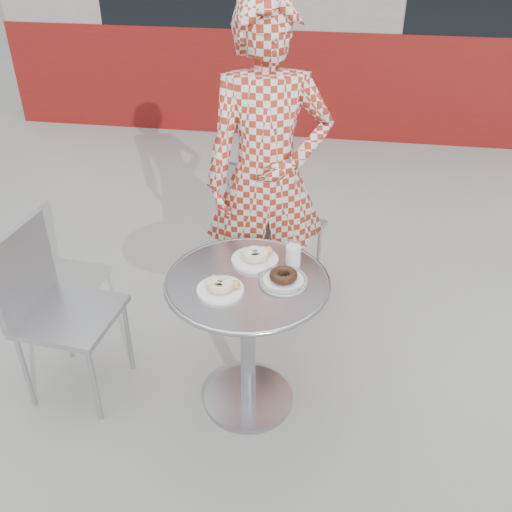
% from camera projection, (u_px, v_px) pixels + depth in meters
% --- Properties ---
extents(ground, '(60.00, 60.00, 0.00)m').
position_uv_depth(ground, '(240.00, 407.00, 2.69)').
color(ground, '#97958F').
rests_on(ground, ground).
extents(bistro_table, '(0.69, 0.69, 0.70)m').
position_uv_depth(bistro_table, '(248.00, 313.00, 2.44)').
color(bistro_table, '#B4B4B9').
rests_on(bistro_table, ground).
extents(chair_far, '(0.54, 0.55, 0.87)m').
position_uv_depth(chair_far, '(277.00, 255.00, 3.32)').
color(chair_far, '#9EA0A5').
rests_on(chair_far, ground).
extents(chair_left, '(0.44, 0.44, 0.85)m').
position_uv_depth(chair_left, '(75.00, 344.00, 2.67)').
color(chair_left, '#9EA0A5').
rests_on(chair_left, ground).
extents(seated_person, '(0.71, 0.55, 1.72)m').
position_uv_depth(seated_person, '(267.00, 178.00, 2.83)').
color(seated_person, '#9C2B18').
rests_on(seated_person, ground).
extents(plate_far, '(0.20, 0.20, 0.05)m').
position_uv_depth(plate_far, '(256.00, 257.00, 2.46)').
color(plate_far, white).
rests_on(plate_far, bistro_table).
extents(plate_near, '(0.19, 0.19, 0.05)m').
position_uv_depth(plate_near, '(221.00, 287.00, 2.28)').
color(plate_near, white).
rests_on(plate_near, bistro_table).
extents(plate_checker, '(0.20, 0.20, 0.05)m').
position_uv_depth(plate_checker, '(283.00, 279.00, 2.33)').
color(plate_checker, white).
rests_on(plate_checker, bistro_table).
extents(milk_cup, '(0.07, 0.07, 0.11)m').
position_uv_depth(milk_cup, '(293.00, 255.00, 2.42)').
color(milk_cup, white).
rests_on(milk_cup, bistro_table).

